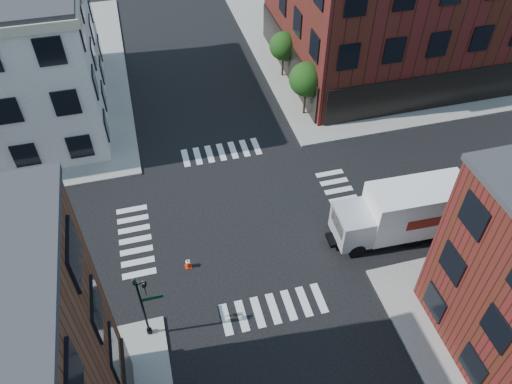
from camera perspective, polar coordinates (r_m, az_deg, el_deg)
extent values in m
plane|color=black|center=(32.61, -1.43, -3.08)|extent=(120.00, 120.00, 0.00)
cube|color=gray|center=(55.19, 15.55, 17.17)|extent=(30.00, 30.00, 0.15)
cylinder|color=black|center=(40.98, 5.53, 9.83)|extent=(0.18, 0.18, 1.47)
cylinder|color=black|center=(40.57, 5.60, 10.69)|extent=(0.12, 0.12, 1.47)
sphere|color=#17360E|center=(39.66, 5.77, 12.70)|extent=(2.69, 2.69, 2.69)
sphere|color=#17360E|center=(39.95, 6.10, 12.00)|extent=(1.85, 1.85, 1.85)
cylinder|color=black|center=(45.78, 3.04, 13.92)|extent=(0.18, 0.18, 1.33)
cylinder|color=black|center=(45.45, 3.07, 14.64)|extent=(0.12, 0.12, 1.33)
sphere|color=#17360E|center=(44.71, 3.15, 16.33)|extent=(2.43, 2.43, 2.43)
sphere|color=#17360E|center=(44.93, 3.48, 15.75)|extent=(1.67, 1.67, 1.67)
cylinder|color=black|center=(26.32, -12.74, -13.03)|extent=(0.12, 0.12, 4.60)
cylinder|color=black|center=(28.00, -12.08, -15.25)|extent=(0.28, 0.28, 0.30)
cube|color=#053819|center=(25.58, -11.80, -11.80)|extent=(1.10, 0.03, 0.22)
cube|color=#053819|center=(25.74, -13.25, -10.70)|extent=(0.03, 1.10, 0.22)
imported|color=black|center=(25.05, -12.54, -10.73)|extent=(0.22, 0.18, 1.10)
imported|color=black|center=(25.23, -13.62, -10.45)|extent=(0.18, 0.22, 1.10)
cube|color=silver|center=(31.77, 17.75, -1.73)|extent=(6.10, 2.80, 3.22)
cube|color=maroon|center=(31.03, 18.78, -3.44)|extent=(2.28, 0.12, 0.73)
cube|color=maroon|center=(32.55, 16.77, -0.10)|extent=(2.28, 0.12, 0.73)
cube|color=#BBBBBE|center=(30.65, 11.00, -3.70)|extent=(2.16, 2.56, 2.08)
cube|color=black|center=(30.07, 9.35, -3.57)|extent=(0.17, 1.97, 0.93)
cube|color=black|center=(32.42, 15.18, -4.13)|extent=(8.33, 1.32, 0.26)
cylinder|color=black|center=(30.84, 11.44, -6.52)|extent=(1.05, 0.40, 1.04)
cylinder|color=black|center=(32.10, 10.06, -3.60)|extent=(1.05, 0.40, 1.04)
cylinder|color=black|center=(32.26, 17.62, -5.20)|extent=(1.05, 0.40, 1.04)
cylinder|color=black|center=(33.47, 16.04, -2.45)|extent=(1.05, 0.40, 1.04)
cylinder|color=black|center=(33.40, 21.39, -4.35)|extent=(1.05, 0.40, 1.04)
cylinder|color=black|center=(34.57, 19.73, -1.73)|extent=(1.05, 0.40, 1.04)
cube|color=red|center=(30.37, -7.72, -8.42)|extent=(0.40, 0.40, 0.04)
cone|color=red|center=(30.10, -7.78, -8.03)|extent=(0.38, 0.38, 0.73)
cylinder|color=white|center=(30.02, -7.80, -7.90)|extent=(0.28, 0.28, 0.08)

